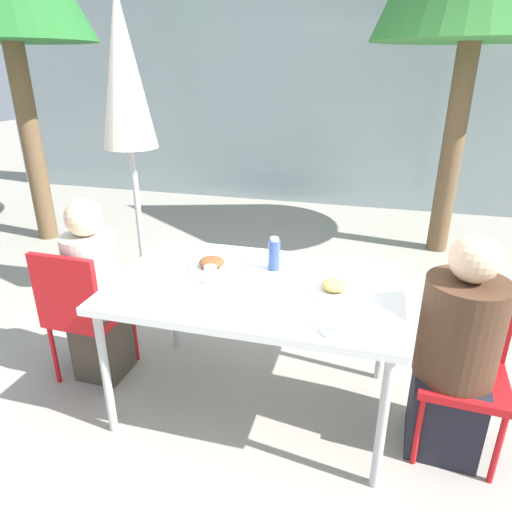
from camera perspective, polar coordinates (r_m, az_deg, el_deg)
ground_plane at (r=2.76m, az=0.00°, el=-17.66°), size 24.00×24.00×0.00m
building_facade at (r=6.29m, az=10.65°, el=19.81°), size 10.00×0.20×3.00m
dining_table at (r=2.36m, az=0.00°, el=-4.59°), size 1.46×0.93×0.76m
chair_left at (r=2.83m, az=-21.06°, el=-5.98°), size 0.41×0.41×0.86m
person_left at (r=2.84m, az=-19.41°, el=-4.73°), size 0.30×0.30×1.12m
chair_right at (r=2.46m, az=24.58°, el=-11.18°), size 0.43×0.43×0.86m
person_right at (r=2.37m, az=23.63°, el=-11.48°), size 0.37×0.37×1.14m
closed_umbrella at (r=3.37m, az=-16.08°, el=19.94°), size 0.38×0.38×2.27m
plate_0 at (r=2.49m, az=-5.55°, el=-1.10°), size 0.25×0.25×0.07m
plate_1 at (r=2.27m, az=9.81°, el=-3.92°), size 0.24×0.24×0.07m
bottle at (r=2.46m, az=2.28°, el=0.21°), size 0.06×0.06×0.19m
drinking_cup at (r=2.32m, az=-5.69°, el=-2.38°), size 0.06×0.06×0.10m
salad_bowl at (r=1.96m, az=10.21°, el=-8.47°), size 0.16×0.16×0.05m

